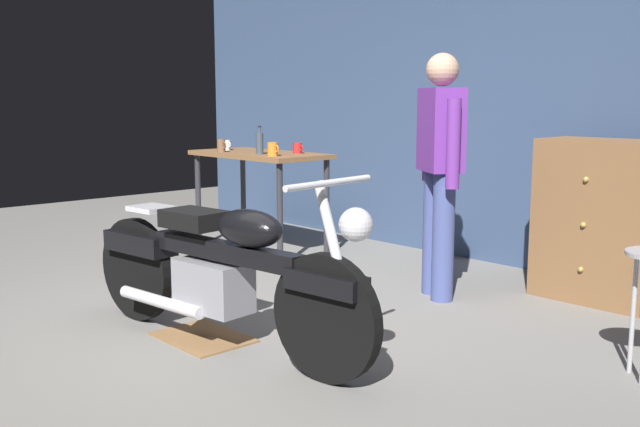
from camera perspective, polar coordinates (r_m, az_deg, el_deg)
ground_plane at (r=4.34m, az=-7.21°, el=-9.45°), size 12.00×12.00×0.00m
back_wall at (r=6.18m, az=14.39°, el=10.42°), size 8.00×0.12×3.10m
workbench at (r=6.45m, az=-4.78°, el=3.82°), size 1.30×0.64×0.90m
motorcycle at (r=4.03m, az=-7.82°, el=-4.28°), size 2.18×0.63×1.00m
person_standing at (r=5.01m, az=9.41°, el=3.81°), size 0.49×0.39×1.67m
wooden_dresser at (r=5.27m, az=21.12°, el=-0.54°), size 0.80×0.47×1.10m
drip_tray at (r=4.31m, az=-9.19°, el=-9.58°), size 0.56×0.40×0.01m
mug_brown_stoneware at (r=6.49m, az=-7.75°, el=5.30°), size 0.11×0.07×0.11m
mug_white_ceramic at (r=6.72m, az=-7.40°, el=5.35°), size 0.12×0.09×0.09m
mug_red_diner at (r=6.27m, az=-1.78°, el=5.16°), size 0.11×0.08×0.09m
mug_orange_travel at (r=6.00m, az=-3.73°, el=5.06°), size 0.12×0.09×0.11m
bottle at (r=6.19m, az=-4.76°, el=5.55°), size 0.06×0.06×0.24m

